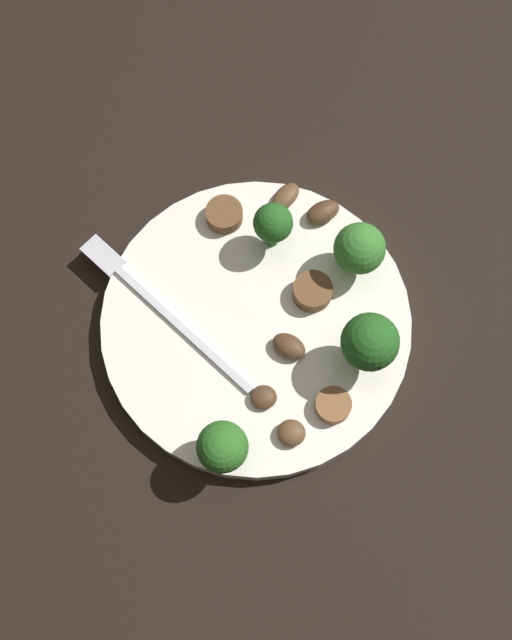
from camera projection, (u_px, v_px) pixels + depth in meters
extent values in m
plane|color=black|center=(256.00, 327.00, 0.62)|extent=(1.40, 1.40, 0.00)
cylinder|color=white|center=(256.00, 324.00, 0.61)|extent=(0.24, 0.24, 0.02)
cube|color=silver|center=(183.00, 329.00, 0.60)|extent=(0.14, 0.04, 0.00)
cube|color=silver|center=(103.00, 256.00, 0.62)|extent=(0.04, 0.03, 0.00)
cylinder|color=#408630|center=(356.00, 260.00, 0.60)|extent=(0.01, 0.01, 0.02)
sphere|color=#387A2D|center=(360.00, 248.00, 0.58)|extent=(0.04, 0.04, 0.04)
cylinder|color=#296420|center=(365.00, 352.00, 0.58)|extent=(0.01, 0.01, 0.03)
sphere|color=#235B1E|center=(370.00, 342.00, 0.55)|extent=(0.04, 0.04, 0.04)
cylinder|color=#296420|center=(273.00, 235.00, 0.61)|extent=(0.01, 0.01, 0.03)
sphere|color=#235B1E|center=(273.00, 223.00, 0.59)|extent=(0.03, 0.03, 0.03)
cylinder|color=#347525|center=(223.00, 451.00, 0.56)|extent=(0.01, 0.01, 0.02)
sphere|color=#2D6B23|center=(222.00, 447.00, 0.54)|extent=(0.04, 0.04, 0.04)
cylinder|color=brown|center=(312.00, 291.00, 0.60)|extent=(0.04, 0.04, 0.01)
cylinder|color=brown|center=(224.00, 215.00, 0.62)|extent=(0.03, 0.03, 0.01)
cylinder|color=brown|center=(333.00, 405.00, 0.57)|extent=(0.03, 0.03, 0.01)
ellipsoid|color=brown|center=(286.00, 196.00, 0.63)|extent=(0.02, 0.03, 0.01)
ellipsoid|color=#4C331E|center=(323.00, 212.00, 0.62)|extent=(0.02, 0.03, 0.01)
ellipsoid|color=#4C331E|center=(263.00, 397.00, 0.57)|extent=(0.03, 0.03, 0.01)
ellipsoid|color=brown|center=(291.00, 433.00, 0.57)|extent=(0.03, 0.03, 0.01)
ellipsoid|color=#4C331E|center=(289.00, 346.00, 0.59)|extent=(0.03, 0.03, 0.01)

